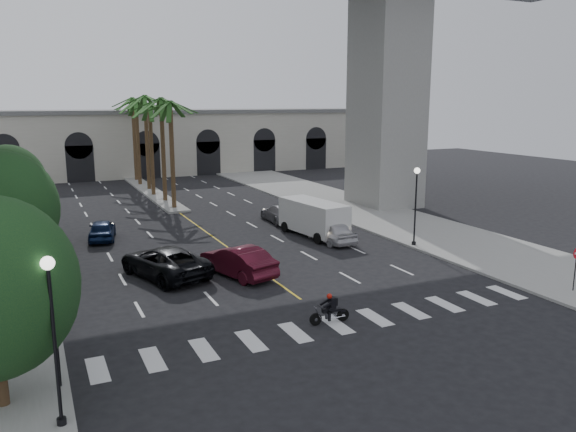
{
  "coord_description": "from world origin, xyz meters",
  "views": [
    {
      "loc": [
        -11.65,
        -21.57,
        9.6
      ],
      "look_at": [
        1.15,
        6.0,
        3.37
      ],
      "focal_mm": 35.0,
      "sensor_mm": 36.0,
      "label": 1
    }
  ],
  "objects_px": {
    "car_b": "(238,261)",
    "do_not_enter_sign": "(576,260)",
    "car_d": "(280,213)",
    "car_e": "(102,230)",
    "traffic_signal_far": "(50,285)",
    "pedestrian_a": "(46,311)",
    "lamp_post_left_far": "(37,206)",
    "traffic_signal_near": "(55,320)",
    "lamp_post_right": "(416,200)",
    "motorcycle_rider": "(331,310)",
    "cargo_van": "(314,217)",
    "car_a": "(331,231)",
    "car_c": "(164,262)",
    "lamp_post_left_near": "(53,328)"
  },
  "relations": [
    {
      "from": "traffic_signal_near",
      "to": "traffic_signal_far",
      "type": "relative_size",
      "value": 1.0
    },
    {
      "from": "lamp_post_left_far",
      "to": "pedestrian_a",
      "type": "relative_size",
      "value": 3.28
    },
    {
      "from": "car_c",
      "to": "car_a",
      "type": "bearing_deg",
      "value": 175.52
    },
    {
      "from": "lamp_post_left_near",
      "to": "lamp_post_right",
      "type": "bearing_deg",
      "value": 29.69
    },
    {
      "from": "lamp_post_left_far",
      "to": "car_a",
      "type": "distance_m",
      "value": 19.08
    },
    {
      "from": "traffic_signal_far",
      "to": "pedestrian_a",
      "type": "bearing_deg",
      "value": 97.79
    },
    {
      "from": "lamp_post_left_far",
      "to": "pedestrian_a",
      "type": "bearing_deg",
      "value": -90.44
    },
    {
      "from": "lamp_post_left_far",
      "to": "car_c",
      "type": "height_order",
      "value": "lamp_post_left_far"
    },
    {
      "from": "traffic_signal_far",
      "to": "car_a",
      "type": "bearing_deg",
      "value": 28.55
    },
    {
      "from": "traffic_signal_near",
      "to": "lamp_post_right",
      "type": "bearing_deg",
      "value": 24.82
    },
    {
      "from": "car_a",
      "to": "lamp_post_left_near",
      "type": "bearing_deg",
      "value": 40.1
    },
    {
      "from": "car_b",
      "to": "car_a",
      "type": "bearing_deg",
      "value": -169.26
    },
    {
      "from": "lamp_post_right",
      "to": "car_b",
      "type": "relative_size",
      "value": 1.03
    },
    {
      "from": "lamp_post_left_near",
      "to": "motorcycle_rider",
      "type": "xyz_separation_m",
      "value": [
        11.27,
        3.79,
        -2.6
      ]
    },
    {
      "from": "motorcycle_rider",
      "to": "pedestrian_a",
      "type": "bearing_deg",
      "value": 162.23
    },
    {
      "from": "traffic_signal_near",
      "to": "car_d",
      "type": "height_order",
      "value": "traffic_signal_near"
    },
    {
      "from": "car_d",
      "to": "car_e",
      "type": "height_order",
      "value": "car_e"
    },
    {
      "from": "pedestrian_a",
      "to": "lamp_post_left_far",
      "type": "bearing_deg",
      "value": 91.5
    },
    {
      "from": "car_a",
      "to": "car_c",
      "type": "height_order",
      "value": "car_c"
    },
    {
      "from": "traffic_signal_near",
      "to": "car_c",
      "type": "height_order",
      "value": "traffic_signal_near"
    },
    {
      "from": "lamp_post_left_far",
      "to": "car_e",
      "type": "relative_size",
      "value": 1.24
    },
    {
      "from": "car_b",
      "to": "car_d",
      "type": "distance_m",
      "value": 14.4
    },
    {
      "from": "motorcycle_rider",
      "to": "car_b",
      "type": "xyz_separation_m",
      "value": [
        -1.37,
        8.18,
        0.23
      ]
    },
    {
      "from": "lamp_post_left_far",
      "to": "lamp_post_right",
      "type": "bearing_deg",
      "value": -19.33
    },
    {
      "from": "motorcycle_rider",
      "to": "pedestrian_a",
      "type": "distance_m",
      "value": 12.12
    },
    {
      "from": "lamp_post_right",
      "to": "car_d",
      "type": "relative_size",
      "value": 1.08
    },
    {
      "from": "lamp_post_right",
      "to": "lamp_post_left_near",
      "type": "bearing_deg",
      "value": -150.31
    },
    {
      "from": "traffic_signal_near",
      "to": "car_a",
      "type": "xyz_separation_m",
      "value": [
        18.27,
        13.94,
        -1.73
      ]
    },
    {
      "from": "lamp_post_right",
      "to": "car_e",
      "type": "bearing_deg",
      "value": 150.07
    },
    {
      "from": "car_e",
      "to": "pedestrian_a",
      "type": "distance_m",
      "value": 16.37
    },
    {
      "from": "traffic_signal_near",
      "to": "pedestrian_a",
      "type": "bearing_deg",
      "value": 92.1
    },
    {
      "from": "car_b",
      "to": "do_not_enter_sign",
      "type": "relative_size",
      "value": 2.14
    },
    {
      "from": "lamp_post_left_near",
      "to": "pedestrian_a",
      "type": "height_order",
      "value": "lamp_post_left_near"
    },
    {
      "from": "car_b",
      "to": "car_c",
      "type": "xyz_separation_m",
      "value": [
        -3.75,
        1.56,
        0.01
      ]
    },
    {
      "from": "car_c",
      "to": "cargo_van",
      "type": "bearing_deg",
      "value": -174.97
    },
    {
      "from": "traffic_signal_far",
      "to": "pedestrian_a",
      "type": "relative_size",
      "value": 2.24
    },
    {
      "from": "traffic_signal_near",
      "to": "lamp_post_left_near",
      "type": "bearing_deg",
      "value": -92.29
    },
    {
      "from": "lamp_post_right",
      "to": "traffic_signal_near",
      "type": "bearing_deg",
      "value": -155.18
    },
    {
      "from": "lamp_post_right",
      "to": "traffic_signal_far",
      "type": "height_order",
      "value": "lamp_post_right"
    },
    {
      "from": "traffic_signal_far",
      "to": "car_e",
      "type": "height_order",
      "value": "traffic_signal_far"
    },
    {
      "from": "cargo_van",
      "to": "motorcycle_rider",
      "type": "bearing_deg",
      "value": -122.41
    },
    {
      "from": "lamp_post_right",
      "to": "car_e",
      "type": "distance_m",
      "value": 21.78
    },
    {
      "from": "traffic_signal_near",
      "to": "do_not_enter_sign",
      "type": "xyz_separation_m",
      "value": [
        24.3,
        -0.49,
        -0.75
      ]
    },
    {
      "from": "car_d",
      "to": "car_b",
      "type": "bearing_deg",
      "value": 58.75
    },
    {
      "from": "traffic_signal_near",
      "to": "car_c",
      "type": "xyz_separation_m",
      "value": [
        6.05,
        11.03,
        -1.65
      ]
    },
    {
      "from": "lamp_post_right",
      "to": "cargo_van",
      "type": "xyz_separation_m",
      "value": [
        -4.67,
        5.59,
        -1.8
      ]
    },
    {
      "from": "car_a",
      "to": "car_b",
      "type": "bearing_deg",
      "value": 26.11
    },
    {
      "from": "car_d",
      "to": "pedestrian_a",
      "type": "relative_size",
      "value": 3.03
    },
    {
      "from": "lamp_post_right",
      "to": "cargo_van",
      "type": "distance_m",
      "value": 7.51
    },
    {
      "from": "motorcycle_rider",
      "to": "cargo_van",
      "type": "height_order",
      "value": "cargo_van"
    }
  ]
}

